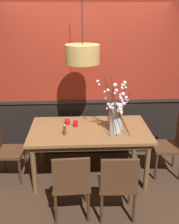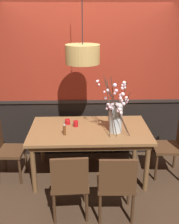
{
  "view_description": "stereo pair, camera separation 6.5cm",
  "coord_description": "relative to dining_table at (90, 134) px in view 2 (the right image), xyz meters",
  "views": [
    {
      "loc": [
        -0.18,
        -3.45,
        2.36
      ],
      "look_at": [
        0.0,
        0.0,
        1.04
      ],
      "focal_mm": 41.89,
      "sensor_mm": 36.0,
      "label": 1
    },
    {
      "loc": [
        -0.11,
        -3.45,
        2.36
      ],
      "look_at": [
        0.0,
        0.0,
        1.04
      ],
      "focal_mm": 41.89,
      "sensor_mm": 36.0,
      "label": 2
    }
  ],
  "objects": [
    {
      "name": "ground_plane",
      "position": [
        0.0,
        0.0,
        -0.69
      ],
      "size": [
        24.0,
        24.0,
        0.0
      ],
      "primitive_type": "plane",
      "color": "#422D1E"
    },
    {
      "name": "back_wall",
      "position": [
        0.0,
        0.71,
        0.79
      ],
      "size": [
        4.6,
        0.14,
        2.98
      ],
      "color": "black",
      "rests_on": "ground"
    },
    {
      "name": "dining_table",
      "position": [
        0.0,
        0.0,
        0.0
      ],
      "size": [
        1.73,
        0.98,
        0.77
      ],
      "color": "olive",
      "rests_on": "ground"
    },
    {
      "name": "chair_near_side_right",
      "position": [
        0.28,
        -0.93,
        -0.19
      ],
      "size": [
        0.45,
        0.39,
        0.88
      ],
      "color": "#4C301C",
      "rests_on": "ground"
    },
    {
      "name": "chair_far_side_right",
      "position": [
        0.25,
        0.9,
        -0.15
      ],
      "size": [
        0.44,
        0.45,
        0.97
      ],
      "color": "#4C301C",
      "rests_on": "ground"
    },
    {
      "name": "chair_head_east_end",
      "position": [
        1.25,
        -0.03,
        -0.16
      ],
      "size": [
        0.45,
        0.44,
        0.97
      ],
      "color": "#4C301C",
      "rests_on": "ground"
    },
    {
      "name": "chair_near_side_left",
      "position": [
        -0.26,
        -0.89,
        -0.19
      ],
      "size": [
        0.46,
        0.42,
        0.88
      ],
      "color": "#4C301C",
      "rests_on": "ground"
    },
    {
      "name": "chair_head_west_end",
      "position": [
        -1.24,
        -0.02,
        -0.19
      ],
      "size": [
        0.42,
        0.43,
        0.9
      ],
      "color": "#4C301C",
      "rests_on": "ground"
    },
    {
      "name": "vase_with_blossoms",
      "position": [
        0.36,
        -0.1,
        0.31
      ],
      "size": [
        0.48,
        0.51,
        0.82
      ],
      "color": "silver",
      "rests_on": "dining_table"
    },
    {
      "name": "candle_holder_nearer_center",
      "position": [
        -0.2,
        0.09,
        0.13
      ],
      "size": [
        0.07,
        0.07,
        0.09
      ],
      "color": "red",
      "rests_on": "dining_table"
    },
    {
      "name": "candle_holder_nearer_edge",
      "position": [
        -0.33,
        0.18,
        0.12
      ],
      "size": [
        0.08,
        0.08,
        0.08
      ],
      "color": "red",
      "rests_on": "dining_table"
    },
    {
      "name": "condiment_bottle",
      "position": [
        -0.35,
        -0.18,
        0.16
      ],
      "size": [
        0.04,
        0.04,
        0.16
      ],
      "color": "brown",
      "rests_on": "dining_table"
    },
    {
      "name": "pendant_lamp",
      "position": [
        -0.09,
        0.06,
        1.15
      ],
      "size": [
        0.46,
        0.46,
        1.27
      ],
      "color": "tan"
    }
  ]
}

